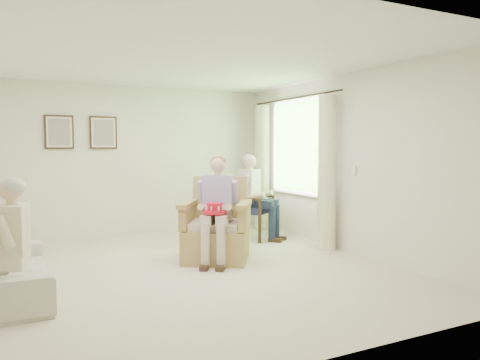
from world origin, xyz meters
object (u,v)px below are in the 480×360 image
Objects in this scene: person_wicker at (219,201)px; person_dark at (253,190)px; wood_armchair at (249,205)px; hatbox at (228,235)px; red_hat at (215,209)px; wicker_armchair at (215,234)px; sofa at (9,269)px; person_sofa at (8,239)px.

person_wicker is 1.00× the size of person_dark.
hatbox is (-0.84, -0.96, -0.28)m from wood_armchair.
hatbox is at bearing 82.93° from person_wicker.
red_hat reaches higher than hatbox.
hatbox is (0.30, 0.22, -0.08)m from wicker_armchair.
red_hat is at bearing -86.59° from sofa.
sofa is at bearing 163.39° from person_dark.
hatbox is (0.30, 0.37, -0.54)m from person_wicker.
person_wicker is at bearing -57.49° from wicker_armchair.
person_wicker is 2.67m from person_sofa.
person_dark reaches higher than wicker_armchair.
person_wicker reaches higher than red_hat.
sofa is at bearing -140.63° from person_wicker.
red_hat is 0.83m from hatbox.
wicker_armchair is 0.51m from red_hat.
wood_armchair is 0.31m from person_dark.
person_sofa is at bearing 180.00° from sofa.
person_dark is at bearing -128.36° from wood_armchair.
red_hat is (2.39, 0.69, 0.05)m from person_sofa.
wood_armchair is (1.14, 1.18, 0.20)m from wicker_armchair.
person_sofa reaches higher than wood_armchair.
person_sofa is at bearing 170.35° from person_dark.
hatbox is at bearing -174.95° from person_dark.
red_hat is at bearing -81.82° from wicker_armchair.
person_wicker reaches higher than sofa.
wood_armchair is at bearing 78.47° from wicker_armchair.
wicker_armchair reaches higher than red_hat.
person_dark is (-0.00, -0.17, 0.27)m from wood_armchair.
red_hat is (-0.14, -0.16, -0.08)m from person_wicker.
wood_armchair is 3.33× the size of red_hat.
wicker_armchair is 0.59× the size of sofa.
sofa is at bearing -166.66° from hatbox.
person_wicker is (0.00, -0.15, 0.47)m from wicker_armchair.
person_wicker is at bearing -83.14° from sofa.
red_hat is 0.43× the size of hatbox.
wood_armchair is 0.54× the size of sofa.
person_dark reaches higher than sofa.
hatbox is at bearing -169.46° from wood_armchair.
person_wicker is at bearing 121.53° from person_sofa.
wood_armchair is 1.30m from hatbox.
red_hat is (-0.14, -0.31, 0.38)m from wicker_armchair.
person_dark is 1.13× the size of person_sofa.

